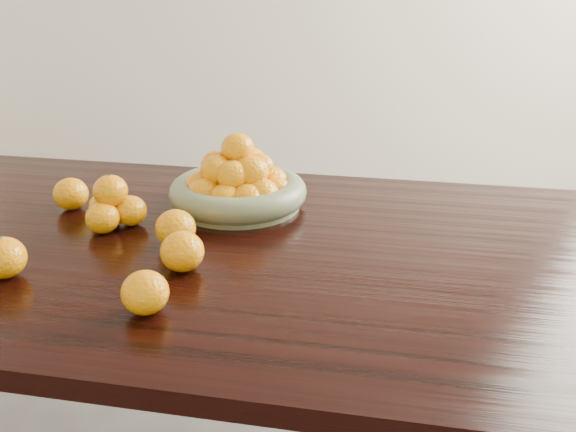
% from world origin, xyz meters
% --- Properties ---
extents(dining_table, '(2.00, 1.00, 0.75)m').
position_xyz_m(dining_table, '(0.00, 0.00, 0.66)').
color(dining_table, black).
rests_on(dining_table, ground).
extents(fruit_bowl, '(0.33, 0.33, 0.18)m').
position_xyz_m(fruit_bowl, '(-0.12, 0.21, 0.80)').
color(fruit_bowl, gray).
rests_on(fruit_bowl, dining_table).
extents(orange_pyramid, '(0.14, 0.14, 0.12)m').
position_xyz_m(orange_pyramid, '(-0.36, 0.04, 0.80)').
color(orange_pyramid, orange).
rests_on(orange_pyramid, dining_table).
extents(loose_orange_0, '(0.08, 0.08, 0.08)m').
position_xyz_m(loose_orange_0, '(-0.46, -0.23, 0.79)').
color(loose_orange_0, orange).
rests_on(loose_orange_0, dining_table).
extents(loose_orange_1, '(0.08, 0.08, 0.08)m').
position_xyz_m(loose_orange_1, '(-0.14, -0.14, 0.79)').
color(loose_orange_1, orange).
rests_on(loose_orange_1, dining_table).
extents(loose_orange_2, '(0.08, 0.08, 0.08)m').
position_xyz_m(loose_orange_2, '(-0.14, -0.30, 0.79)').
color(loose_orange_2, orange).
rests_on(loose_orange_2, dining_table).
extents(loose_orange_3, '(0.08, 0.08, 0.08)m').
position_xyz_m(loose_orange_3, '(-0.51, 0.12, 0.79)').
color(loose_orange_3, orange).
rests_on(loose_orange_3, dining_table).
extents(loose_orange_4, '(0.08, 0.08, 0.08)m').
position_xyz_m(loose_orange_4, '(-0.19, -0.03, 0.79)').
color(loose_orange_4, orange).
rests_on(loose_orange_4, dining_table).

